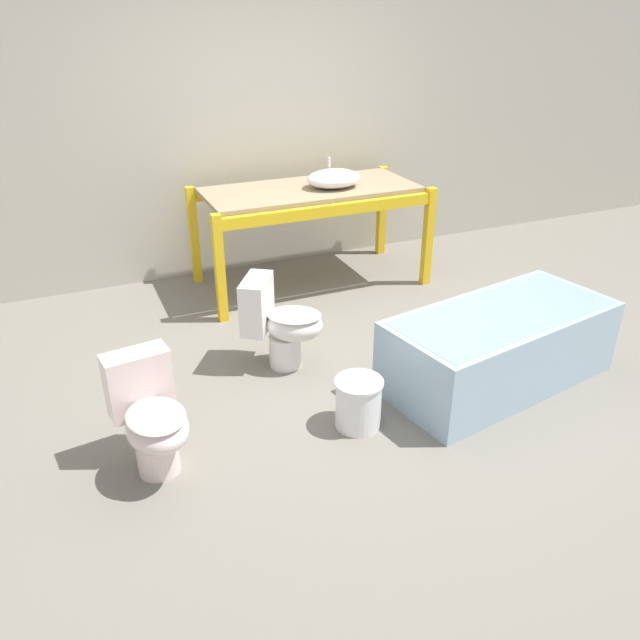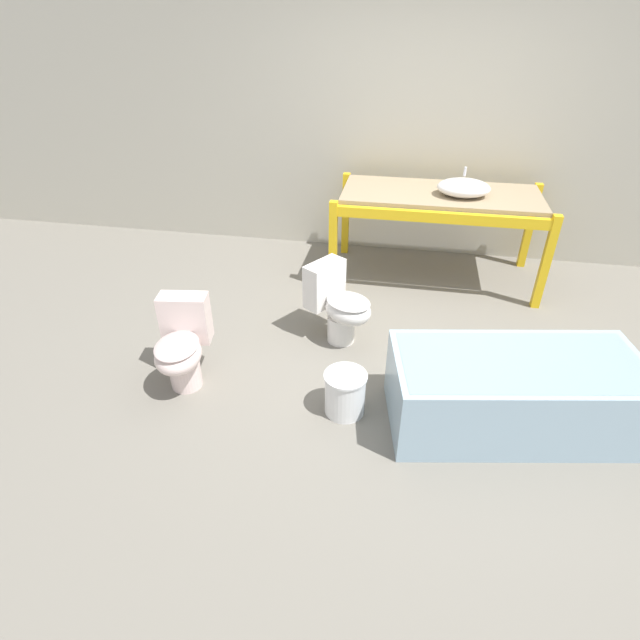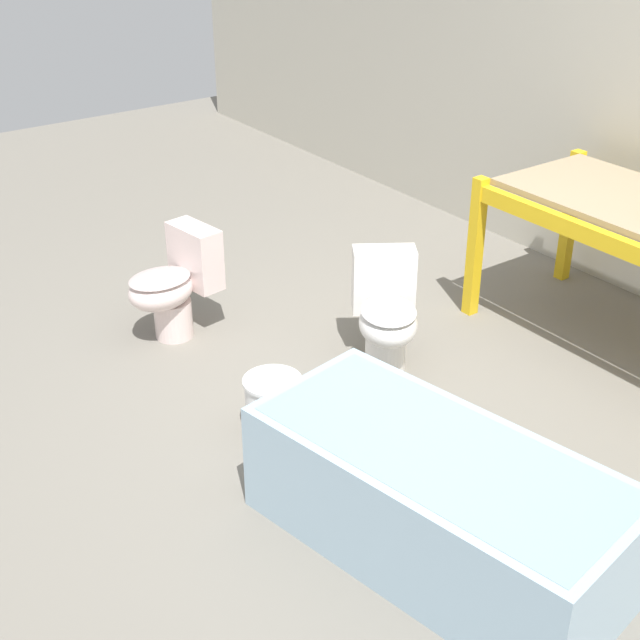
% 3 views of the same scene
% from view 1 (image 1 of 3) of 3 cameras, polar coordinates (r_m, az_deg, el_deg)
% --- Properties ---
extents(ground_plane, '(12.00, 12.00, 0.00)m').
position_cam_1_polar(ground_plane, '(4.30, 2.65, -3.96)').
color(ground_plane, slate).
extents(warehouse_wall_rear, '(10.80, 0.08, 3.20)m').
position_cam_1_polar(warehouse_wall_rear, '(5.64, -6.72, 20.53)').
color(warehouse_wall_rear, '#B2AD9E').
rests_on(warehouse_wall_rear, ground_plane).
extents(shelving_rack, '(1.90, 0.90, 0.85)m').
position_cam_1_polar(shelving_rack, '(5.31, -0.88, 10.83)').
color(shelving_rack, yellow).
rests_on(shelving_rack, ground_plane).
extents(sink_basin, '(0.46, 0.35, 0.23)m').
position_cam_1_polar(sink_basin, '(5.26, 1.26, 12.82)').
color(sink_basin, white).
rests_on(sink_basin, shelving_rack).
extents(bathtub_main, '(1.61, 0.94, 0.49)m').
position_cam_1_polar(bathtub_main, '(4.13, 16.11, -1.93)').
color(bathtub_main, '#99B7CC').
rests_on(bathtub_main, ground_plane).
extents(toilet_near, '(0.61, 0.55, 0.63)m').
position_cam_1_polar(toilet_near, '(4.14, -3.64, -0.22)').
color(toilet_near, white).
rests_on(toilet_near, ground_plane).
extents(toilet_far, '(0.39, 0.56, 0.63)m').
position_cam_1_polar(toilet_far, '(3.33, -15.19, -8.56)').
color(toilet_far, silver).
rests_on(toilet_far, ground_plane).
extents(bucket_white, '(0.28, 0.28, 0.30)m').
position_cam_1_polar(bucket_white, '(3.62, 3.53, -7.50)').
color(bucket_white, white).
rests_on(bucket_white, ground_plane).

